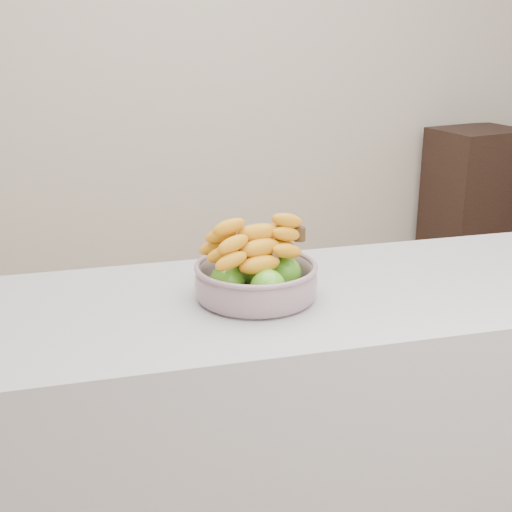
% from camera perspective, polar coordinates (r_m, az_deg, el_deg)
% --- Properties ---
extents(ground, '(4.00, 4.00, 0.00)m').
position_cam_1_polar(ground, '(2.51, 4.21, -18.29)').
color(ground, '#997C5E').
rests_on(ground, ground).
extents(counter, '(2.00, 0.60, 0.90)m').
position_cam_1_polar(counter, '(1.92, 8.89, -14.94)').
color(counter, '#A5A4AC').
rests_on(counter, ground).
extents(cabinet, '(0.56, 0.48, 0.88)m').
position_cam_1_polar(cabinet, '(4.47, 16.89, 4.11)').
color(cabinet, black).
rests_on(cabinet, ground).
extents(fruit_bowl, '(0.28, 0.28, 0.17)m').
position_cam_1_polar(fruit_bowl, '(1.60, -0.01, -1.54)').
color(fruit_bowl, '#98A7B6').
rests_on(fruit_bowl, counter).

